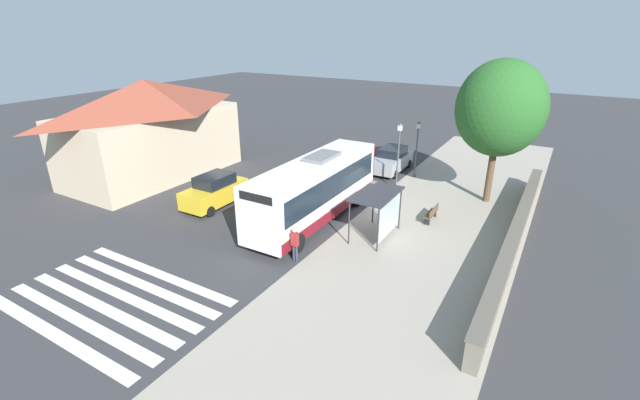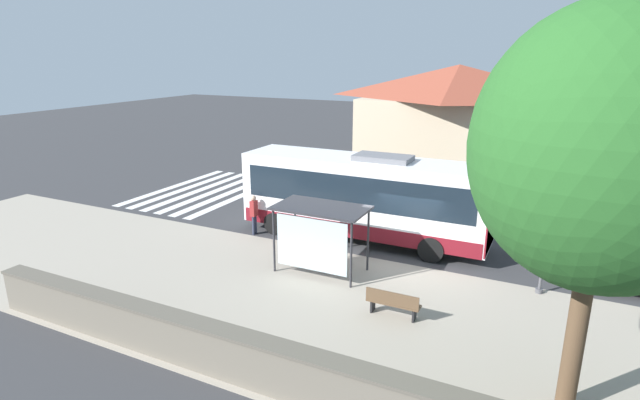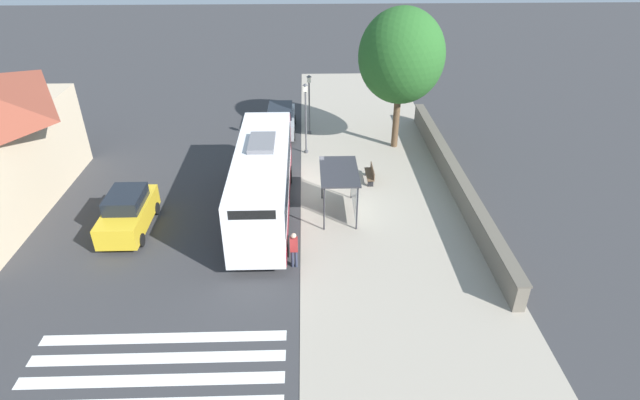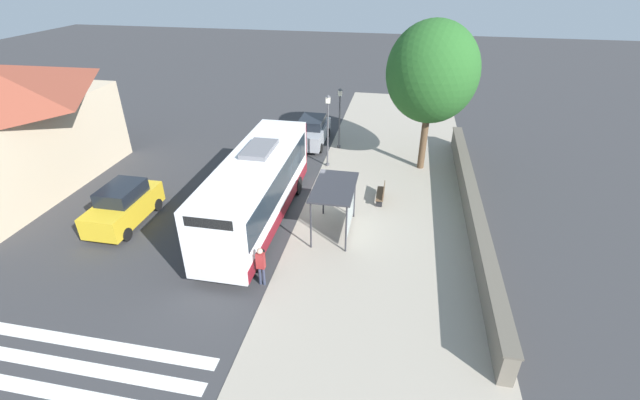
{
  "view_description": "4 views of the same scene",
  "coord_description": "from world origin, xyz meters",
  "views": [
    {
      "loc": [
        -9.78,
        21.58,
        10.5
      ],
      "look_at": [
        0.78,
        3.62,
        1.92
      ],
      "focal_mm": 24.0,
      "sensor_mm": 36.0,
      "label": 1
    },
    {
      "loc": [
        -17.07,
        -4.87,
        7.7
      ],
      "look_at": [
        -1.56,
        2.73,
        2.59
      ],
      "focal_mm": 28.0,
      "sensor_mm": 36.0,
      "label": 2
    },
    {
      "loc": [
        -0.35,
        24.27,
        13.79
      ],
      "look_at": [
        -0.92,
        5.11,
        2.37
      ],
      "focal_mm": 28.0,
      "sensor_mm": 36.0,
      "label": 3
    },
    {
      "loc": [
        -4.6,
        19.54,
        11.57
      ],
      "look_at": [
        -1.37,
        2.98,
        1.95
      ],
      "focal_mm": 24.0,
      "sensor_mm": 36.0,
      "label": 4
    }
  ],
  "objects": [
    {
      "name": "ground_plane",
      "position": [
        0.0,
        0.0,
        0.0
      ],
      "size": [
        120.0,
        120.0,
        0.0
      ],
      "primitive_type": "plane",
      "color": "#353538",
      "rests_on": "ground"
    },
    {
      "name": "background_building",
      "position": [
        16.23,
        1.56,
        3.6
      ],
      "size": [
        6.89,
        12.54,
        6.99
      ],
      "color": "#C6B293",
      "rests_on": "ground"
    },
    {
      "name": "bench",
      "position": [
        -3.99,
        -0.9,
        0.48
      ],
      "size": [
        0.4,
        1.64,
        0.88
      ],
      "color": "brown",
      "rests_on": "ground"
    },
    {
      "name": "shade_tree",
      "position": [
        -6.13,
        -5.66,
        5.9
      ],
      "size": [
        5.19,
        5.19,
        8.77
      ],
      "color": "brown",
      "rests_on": "ground"
    },
    {
      "name": "pedestrian",
      "position": [
        0.26,
        6.84,
        1.05
      ],
      "size": [
        0.34,
        0.23,
        1.77
      ],
      "color": "#2D3347",
      "rests_on": "ground"
    },
    {
      "name": "stone_wall",
      "position": [
        -8.55,
        0.0,
        0.66
      ],
      "size": [
        0.6,
        20.0,
        1.31
      ],
      "color": "#6B6356",
      "rests_on": "ground"
    },
    {
      "name": "bus_shelter",
      "position": [
        -2.11,
        2.5,
        2.08
      ],
      "size": [
        1.88,
        3.31,
        2.47
      ],
      "color": "#2D2D33",
      "rests_on": "ground"
    },
    {
      "name": "sidewalk_plaza",
      "position": [
        -4.5,
        0.0,
        0.01
      ],
      "size": [
        9.0,
        44.0,
        0.02
      ],
      "color": "#9E9384",
      "rests_on": "ground"
    },
    {
      "name": "bus",
      "position": [
        1.86,
        2.33,
        1.92
      ],
      "size": [
        2.69,
        10.48,
        3.72
      ],
      "color": "white",
      "rests_on": "ground"
    },
    {
      "name": "crosswalk_stripes",
      "position": [
        5.0,
        13.3,
        0.0
      ],
      "size": [
        9.0,
        5.25,
        0.01
      ],
      "color": "silver",
      "rests_on": "ground"
    },
    {
      "name": "street_lamp_far",
      "position": [
        -0.34,
        -4.8,
        2.7
      ],
      "size": [
        0.28,
        0.28,
        4.57
      ],
      "color": "#4C4C51",
      "rests_on": "ground"
    },
    {
      "name": "parked_car_behind_bus",
      "position": [
        1.41,
        -8.3,
        0.91
      ],
      "size": [
        2.01,
        4.57,
        1.85
      ],
      "color": "#9EA0A8",
      "rests_on": "ground"
    },
    {
      "name": "street_lamp_near",
      "position": [
        -0.58,
        -7.9,
        2.46
      ],
      "size": [
        0.28,
        0.28,
        4.14
      ],
      "color": "#4C4C51",
      "rests_on": "ground"
    },
    {
      "name": "parked_car_far_lane",
      "position": [
        8.32,
        3.66,
        0.96
      ],
      "size": [
        2.01,
        4.29,
        1.99
      ],
      "color": "gold",
      "rests_on": "ground"
    }
  ]
}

